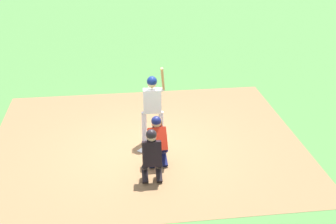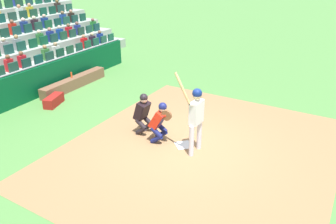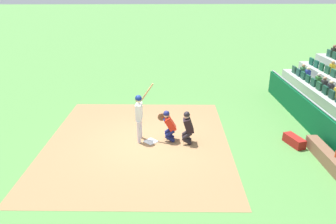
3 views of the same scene
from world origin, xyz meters
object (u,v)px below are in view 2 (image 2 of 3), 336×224
object	(u,v)px
home_plate_marker	(184,145)
dugout_bench	(75,82)
batter_at_plate	(196,113)
equipment_duffel_bag	(54,101)
catcher_crouching	(160,120)
water_bottle_on_bench	(71,75)
home_plate_umpire	(143,112)

from	to	relation	value
home_plate_marker	dugout_bench	xyz separation A→B (m)	(-2.12, -6.03, 0.20)
batter_at_plate	equipment_duffel_bag	size ratio (longest dim) A/B	2.47
batter_at_plate	dugout_bench	distance (m)	6.91
catcher_crouching	dugout_bench	bearing A→B (deg)	-112.78
home_plate_marker	batter_at_plate	world-z (taller)	batter_at_plate
equipment_duffel_bag	batter_at_plate	bearing A→B (deg)	67.27
home_plate_marker	water_bottle_on_bench	xyz separation A→B (m)	(-2.06, -6.09, 0.54)
dugout_bench	equipment_duffel_bag	xyz separation A→B (m)	(1.74, 0.61, -0.04)
home_plate_marker	batter_at_plate	bearing A→B (deg)	68.29
batter_at_plate	catcher_crouching	size ratio (longest dim) A/B	1.80
water_bottle_on_bench	home_plate_marker	bearing A→B (deg)	71.31
water_bottle_on_bench	equipment_duffel_bag	bearing A→B (deg)	21.62
batter_at_plate	water_bottle_on_bench	bearing A→B (deg)	-108.88
home_plate_marker	equipment_duffel_bag	bearing A→B (deg)	-94.01
batter_at_plate	water_bottle_on_bench	world-z (taller)	batter_at_plate
batter_at_plate	catcher_crouching	world-z (taller)	batter_at_plate
batter_at_plate	catcher_crouching	bearing A→B (deg)	-92.28
batter_at_plate	equipment_duffel_bag	distance (m)	5.95
equipment_duffel_bag	home_plate_umpire	bearing A→B (deg)	68.77
water_bottle_on_bench	dugout_bench	bearing A→B (deg)	135.80
home_plate_marker	dugout_bench	bearing A→B (deg)	-109.37
home_plate_umpire	equipment_duffel_bag	bearing A→B (deg)	-93.83
catcher_crouching	equipment_duffel_bag	world-z (taller)	catcher_crouching
dugout_bench	water_bottle_on_bench	size ratio (longest dim) A/B	14.54
dugout_bench	home_plate_marker	bearing A→B (deg)	70.63
batter_at_plate	equipment_duffel_bag	world-z (taller)	batter_at_plate
equipment_duffel_bag	water_bottle_on_bench	bearing A→B (deg)	-175.78
dugout_bench	equipment_duffel_bag	size ratio (longest dim) A/B	3.68
catcher_crouching	home_plate_umpire	xyz separation A→B (m)	(-0.23, -0.71, 0.01)
dugout_bench	water_bottle_on_bench	xyz separation A→B (m)	(0.06, -0.06, 0.34)
catcher_crouching	dugout_bench	size ratio (longest dim) A/B	0.37
batter_at_plate	catcher_crouching	distance (m)	1.20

